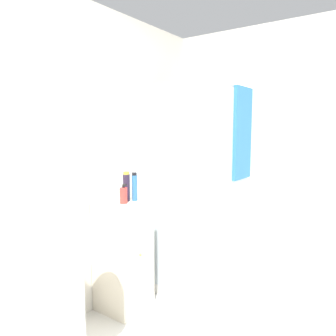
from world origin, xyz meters
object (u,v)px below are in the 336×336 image
(sink, at_px, (71,263))
(shampoo_bottle_blue, at_px, (135,187))
(soap_dispenser, at_px, (124,195))
(shampoo_bottle_tall_black, at_px, (126,187))

(sink, xyz_separation_m, shampoo_bottle_blue, (0.75, 0.11, 0.37))
(shampoo_bottle_blue, bearing_deg, soap_dispenser, 174.52)
(soap_dispenser, bearing_deg, sink, -168.77)
(sink, bearing_deg, shampoo_bottle_tall_black, 13.39)
(soap_dispenser, xyz_separation_m, shampoo_bottle_blue, (0.12, -0.01, 0.05))
(shampoo_bottle_tall_black, xyz_separation_m, shampoo_bottle_blue, (0.04, -0.06, -0.00))
(shampoo_bottle_blue, bearing_deg, sink, -171.43)
(sink, relative_size, shampoo_bottle_blue, 4.22)
(sink, distance_m, shampoo_bottle_blue, 0.84)
(sink, height_order, shampoo_bottle_blue, shampoo_bottle_blue)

